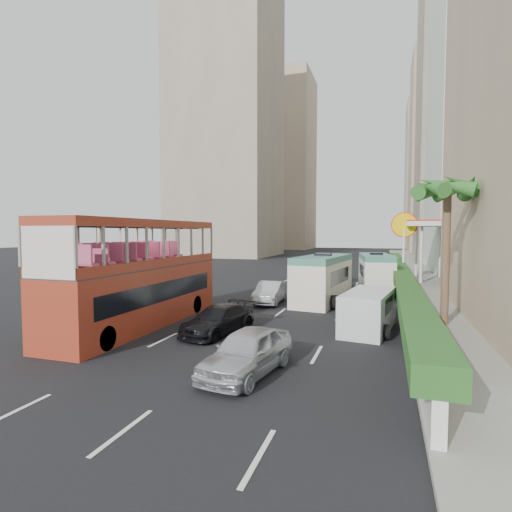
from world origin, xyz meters
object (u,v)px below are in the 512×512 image
at_px(van_asset, 333,283).
at_px(shell_station, 442,251).
at_px(car_silver_lane_a, 270,303).
at_px(minibus_far, 376,273).
at_px(panel_van_far, 379,268).
at_px(minibus_near, 323,279).
at_px(palm_tree, 446,256).
at_px(car_silver_lane_b, 247,374).
at_px(car_black, 218,334).
at_px(double_decker_bus, 141,273).
at_px(panel_van_near, 368,311).

bearing_deg(van_asset, shell_station, 31.44).
bearing_deg(shell_station, car_silver_lane_a, -127.50).
xyz_separation_m(minibus_far, panel_van_far, (0.12, 7.71, -0.31)).
bearing_deg(van_asset, minibus_near, -77.72).
distance_m(minibus_far, palm_tree, 11.73).
relative_size(car_silver_lane_a, minibus_near, 0.61).
height_order(car_silver_lane_b, minibus_far, minibus_far).
bearing_deg(palm_tree, car_black, -155.84).
height_order(van_asset, panel_van_far, panel_van_far).
bearing_deg(double_decker_bus, car_silver_lane_b, -33.60).
distance_m(car_black, panel_van_far, 24.00).
bearing_deg(panel_van_far, van_asset, -126.85).
relative_size(car_black, van_asset, 0.83).
relative_size(car_silver_lane_b, panel_van_far, 0.78).
distance_m(van_asset, palm_tree, 17.02).
height_order(minibus_near, panel_van_near, minibus_near).
distance_m(minibus_far, panel_van_near, 12.73).
height_order(car_silver_lane_b, minibus_near, minibus_near).
distance_m(van_asset, minibus_far, 5.68).
bearing_deg(panel_van_near, car_black, -148.45).
xyz_separation_m(double_decker_bus, van_asset, (6.71, 19.10, -2.53)).
bearing_deg(panel_van_near, minibus_far, 98.49).
bearing_deg(car_black, double_decker_bus, -172.50).
bearing_deg(car_silver_lane_a, car_black, -93.84).
bearing_deg(minibus_far, minibus_near, -124.41).
bearing_deg(palm_tree, car_silver_lane_b, -127.93).
xyz_separation_m(double_decker_bus, panel_van_far, (10.57, 22.77, -1.44)).
bearing_deg(palm_tree, shell_station, 83.40).
bearing_deg(minibus_far, panel_van_near, -97.31).
relative_size(car_black, minibus_far, 0.67).
bearing_deg(double_decker_bus, minibus_far, 55.26).
bearing_deg(minibus_near, car_silver_lane_a, -149.09).
relative_size(van_asset, minibus_far, 0.81).
distance_m(car_black, palm_tree, 11.10).
bearing_deg(van_asset, palm_tree, -56.18).
relative_size(car_black, panel_van_far, 0.78).
distance_m(van_asset, shell_station, 10.44).
bearing_deg(minibus_far, panel_van_far, 81.84).
height_order(car_black, minibus_far, minibus_far).
bearing_deg(panel_van_near, double_decker_bus, -158.83).
xyz_separation_m(double_decker_bus, shell_station, (16.00, 23.00, 0.22)).
height_order(car_black, panel_van_far, panel_van_far).
xyz_separation_m(minibus_near, shell_station, (8.65, 13.98, 1.26)).
height_order(car_silver_lane_a, van_asset, van_asset).
bearing_deg(car_black, panel_van_far, 86.48).
bearing_deg(double_decker_bus, panel_van_near, 12.62).
bearing_deg(shell_station, car_black, -116.92).
bearing_deg(panel_van_near, minibus_near, 123.34).
bearing_deg(double_decker_bus, palm_tree, 16.16).
xyz_separation_m(car_black, panel_van_far, (6.41, 23.10, 1.09)).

